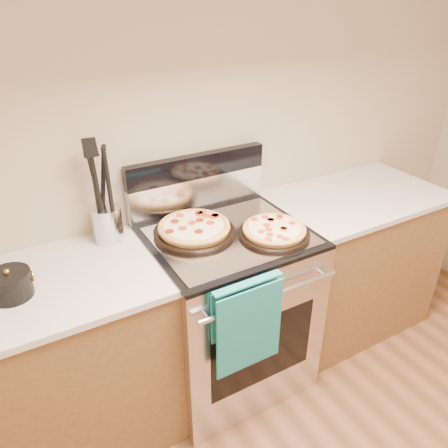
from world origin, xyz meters
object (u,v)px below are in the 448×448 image
pepperoni_pizza_back (194,229)px  pepperoni_pizza_front (274,231)px  utensil_crock (108,224)px  range_body (227,310)px  saucepan (11,286)px

pepperoni_pizza_back → pepperoni_pizza_front: bearing=-31.9°
pepperoni_pizza_front → utensil_crock: 0.78m
pepperoni_pizza_front → utensil_crock: bearing=151.5°
range_body → pepperoni_pizza_back: size_ratio=2.35×
pepperoni_pizza_front → saucepan: size_ratio=2.14×
utensil_crock → saucepan: 0.51m
range_body → pepperoni_pizza_front: 0.55m
pepperoni_pizza_back → pepperoni_pizza_front: 0.38m
utensil_crock → pepperoni_pizza_front: bearing=-28.5°
range_body → utensil_crock: utensil_crock is taller
pepperoni_pizza_back → saucepan: 0.81m
pepperoni_pizza_back → saucepan: (-0.81, -0.06, 0.01)m
range_body → utensil_crock: bearing=154.4°
utensil_crock → saucepan: bearing=-152.8°
pepperoni_pizza_front → pepperoni_pizza_back: bearing=148.1°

